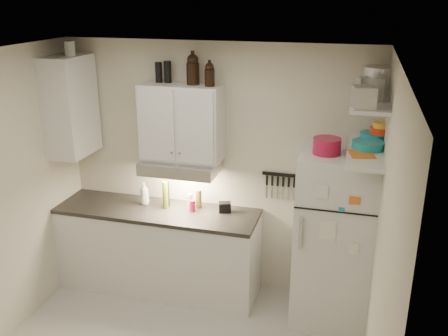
# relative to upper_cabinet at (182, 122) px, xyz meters

# --- Properties ---
(ceiling) EXTENTS (3.20, 3.00, 0.02)m
(ceiling) POSITION_rel_upper_cabinet_xyz_m (0.30, -1.33, 0.78)
(ceiling) COLOR white
(ceiling) RESTS_ON ground
(back_wall) EXTENTS (3.20, 0.02, 2.60)m
(back_wall) POSITION_rel_upper_cabinet_xyz_m (0.30, 0.18, -0.53)
(back_wall) COLOR beige
(back_wall) RESTS_ON ground
(right_wall) EXTENTS (0.02, 3.00, 2.60)m
(right_wall) POSITION_rel_upper_cabinet_xyz_m (1.91, -1.33, -0.53)
(right_wall) COLOR beige
(right_wall) RESTS_ON ground
(base_cabinet) EXTENTS (2.10, 0.60, 0.88)m
(base_cabinet) POSITION_rel_upper_cabinet_xyz_m (-0.25, -0.14, -1.39)
(base_cabinet) COLOR silver
(base_cabinet) RESTS_ON floor
(countertop) EXTENTS (2.10, 0.62, 0.04)m
(countertop) POSITION_rel_upper_cabinet_xyz_m (-0.25, -0.14, -0.93)
(countertop) COLOR black
(countertop) RESTS_ON base_cabinet
(upper_cabinet) EXTENTS (0.80, 0.33, 0.75)m
(upper_cabinet) POSITION_rel_upper_cabinet_xyz_m (0.00, 0.00, 0.00)
(upper_cabinet) COLOR silver
(upper_cabinet) RESTS_ON back_wall
(side_cabinet) EXTENTS (0.33, 0.55, 1.00)m
(side_cabinet) POSITION_rel_upper_cabinet_xyz_m (-1.14, -0.14, 0.12)
(side_cabinet) COLOR silver
(side_cabinet) RESTS_ON left_wall
(range_hood) EXTENTS (0.76, 0.46, 0.12)m
(range_hood) POSITION_rel_upper_cabinet_xyz_m (0.00, -0.06, -0.44)
(range_hood) COLOR silver
(range_hood) RESTS_ON back_wall
(fridge) EXTENTS (0.70, 0.68, 1.70)m
(fridge) POSITION_rel_upper_cabinet_xyz_m (1.55, -0.18, -0.98)
(fridge) COLOR silver
(fridge) RESTS_ON floor
(shelf_hi) EXTENTS (0.30, 0.95, 0.03)m
(shelf_hi) POSITION_rel_upper_cabinet_xyz_m (1.75, -0.31, 0.38)
(shelf_hi) COLOR silver
(shelf_hi) RESTS_ON right_wall
(shelf_lo) EXTENTS (0.30, 0.95, 0.03)m
(shelf_lo) POSITION_rel_upper_cabinet_xyz_m (1.75, -0.31, -0.07)
(shelf_lo) COLOR silver
(shelf_lo) RESTS_ON right_wall
(knife_strip) EXTENTS (0.42, 0.02, 0.03)m
(knife_strip) POSITION_rel_upper_cabinet_xyz_m (1.00, 0.15, -0.51)
(knife_strip) COLOR black
(knife_strip) RESTS_ON back_wall
(dutch_oven) EXTENTS (0.32, 0.32, 0.14)m
(dutch_oven) POSITION_rel_upper_cabinet_xyz_m (1.43, -0.24, -0.05)
(dutch_oven) COLOR #A31338
(dutch_oven) RESTS_ON fridge
(book_stack) EXTENTS (0.24, 0.28, 0.08)m
(book_stack) POSITION_rel_upper_cabinet_xyz_m (1.72, -0.42, -0.08)
(book_stack) COLOR orange
(book_stack) RESTS_ON fridge
(spice_jar) EXTENTS (0.07, 0.07, 0.09)m
(spice_jar) POSITION_rel_upper_cabinet_xyz_m (1.65, -0.16, -0.08)
(spice_jar) COLOR silver
(spice_jar) RESTS_ON fridge
(stock_pot) EXTENTS (0.41, 0.41, 0.22)m
(stock_pot) POSITION_rel_upper_cabinet_xyz_m (1.81, -0.02, 0.50)
(stock_pot) COLOR silver
(stock_pot) RESTS_ON shelf_hi
(tin_a) EXTENTS (0.22, 0.20, 0.19)m
(tin_a) POSITION_rel_upper_cabinet_xyz_m (1.73, -0.37, 0.48)
(tin_a) COLOR #AAAAAD
(tin_a) RESTS_ON shelf_hi
(tin_b) EXTENTS (0.19, 0.19, 0.16)m
(tin_b) POSITION_rel_upper_cabinet_xyz_m (1.69, -0.67, 0.47)
(tin_b) COLOR #AAAAAD
(tin_b) RESTS_ON shelf_hi
(bowl_teal) EXTENTS (0.23, 0.23, 0.09)m
(bowl_teal) POSITION_rel_upper_cabinet_xyz_m (1.81, -0.05, -0.00)
(bowl_teal) COLOR teal
(bowl_teal) RESTS_ON shelf_lo
(bowl_orange) EXTENTS (0.18, 0.18, 0.06)m
(bowl_orange) POSITION_rel_upper_cabinet_xyz_m (1.87, -0.07, 0.07)
(bowl_orange) COLOR red
(bowl_orange) RESTS_ON bowl_teal
(bowl_yellow) EXTENTS (0.14, 0.14, 0.05)m
(bowl_yellow) POSITION_rel_upper_cabinet_xyz_m (1.87, -0.07, 0.12)
(bowl_yellow) COLOR gold
(bowl_yellow) RESTS_ON bowl_orange
(plates) EXTENTS (0.35, 0.35, 0.07)m
(plates) POSITION_rel_upper_cabinet_xyz_m (1.77, -0.25, -0.02)
(plates) COLOR teal
(plates) RESTS_ON shelf_lo
(growler_a) EXTENTS (0.16, 0.16, 0.29)m
(growler_a) POSITION_rel_upper_cabinet_xyz_m (0.12, 0.02, 0.52)
(growler_a) COLOR black
(growler_a) RESTS_ON upper_cabinet
(growler_b) EXTENTS (0.12, 0.12, 0.23)m
(growler_b) POSITION_rel_upper_cabinet_xyz_m (0.30, -0.02, 0.49)
(growler_b) COLOR black
(growler_b) RESTS_ON upper_cabinet
(thermos_a) EXTENTS (0.10, 0.10, 0.21)m
(thermos_a) POSITION_rel_upper_cabinet_xyz_m (-0.15, 0.06, 0.48)
(thermos_a) COLOR black
(thermos_a) RESTS_ON upper_cabinet
(thermos_b) EXTENTS (0.09, 0.09, 0.20)m
(thermos_b) POSITION_rel_upper_cabinet_xyz_m (-0.24, 0.05, 0.47)
(thermos_b) COLOR black
(thermos_b) RESTS_ON upper_cabinet
(side_jar) EXTENTS (0.12, 0.12, 0.14)m
(side_jar) POSITION_rel_upper_cabinet_xyz_m (-1.08, -0.12, 0.69)
(side_jar) COLOR silver
(side_jar) RESTS_ON side_cabinet
(soap_bottle) EXTENTS (0.13, 0.13, 0.27)m
(soap_bottle) POSITION_rel_upper_cabinet_xyz_m (-0.42, -0.04, -0.77)
(soap_bottle) COLOR silver
(soap_bottle) RESTS_ON countertop
(pepper_mill) EXTENTS (0.08, 0.08, 0.20)m
(pepper_mill) POSITION_rel_upper_cabinet_xyz_m (0.15, 0.02, -0.81)
(pepper_mill) COLOR brown
(pepper_mill) RESTS_ON countertop
(oil_bottle) EXTENTS (0.07, 0.07, 0.29)m
(oil_bottle) POSITION_rel_upper_cabinet_xyz_m (-0.17, -0.09, -0.76)
(oil_bottle) COLOR #576719
(oil_bottle) RESTS_ON countertop
(vinegar_bottle) EXTENTS (0.07, 0.07, 0.27)m
(vinegar_bottle) POSITION_rel_upper_cabinet_xyz_m (-0.18, -0.02, -0.77)
(vinegar_bottle) COLOR black
(vinegar_bottle) RESTS_ON countertop
(clear_bottle) EXTENTS (0.06, 0.06, 0.17)m
(clear_bottle) POSITION_rel_upper_cabinet_xyz_m (0.08, -0.03, -0.82)
(clear_bottle) COLOR silver
(clear_bottle) RESTS_ON countertop
(red_jar) EXTENTS (0.08, 0.08, 0.12)m
(red_jar) POSITION_rel_upper_cabinet_xyz_m (0.12, -0.08, -0.84)
(red_jar) COLOR #A31338
(red_jar) RESTS_ON countertop
(caddy) EXTENTS (0.14, 0.12, 0.10)m
(caddy) POSITION_rel_upper_cabinet_xyz_m (0.44, -0.01, -0.85)
(caddy) COLOR black
(caddy) RESTS_ON countertop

